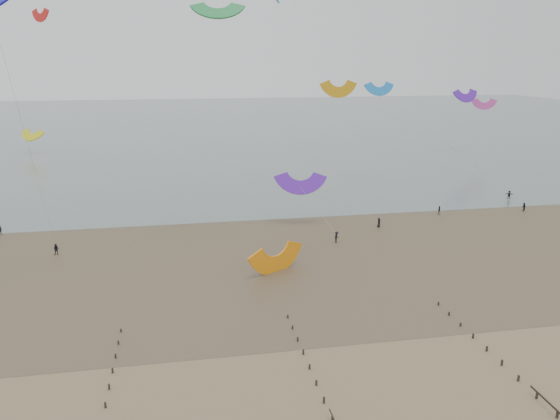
{
  "coord_description": "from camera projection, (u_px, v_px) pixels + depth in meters",
  "views": [
    {
      "loc": [
        -6.75,
        -42.22,
        28.04
      ],
      "look_at": [
        6.03,
        28.0,
        8.0
      ],
      "focal_mm": 35.0,
      "sensor_mm": 36.0,
      "label": 1
    }
  ],
  "objects": [
    {
      "name": "kitesurfers",
      "position": [
        393.0,
        218.0,
        95.88
      ],
      "size": [
        85.82,
        21.36,
        1.76
      ],
      "color": "black",
      "rests_on": "ground"
    },
    {
      "name": "grounded_kite",
      "position": [
        277.0,
        271.0,
        74.01
      ],
      "size": [
        9.7,
        9.1,
        4.24
      ],
      "primitive_type": null,
      "rotation": [
        1.54,
        0.0,
        0.53
      ],
      "color": "orange",
      "rests_on": "ground"
    },
    {
      "name": "sea_and_shore",
      "position": [
        205.0,
        254.0,
        80.62
      ],
      "size": [
        500.0,
        665.0,
        0.03
      ],
      "color": "#475654",
      "rests_on": "ground"
    },
    {
      "name": "kitesurfer_lead",
      "position": [
        0.0,
        229.0,
        89.28
      ],
      "size": [
        0.81,
        0.69,
        1.88
      ],
      "primitive_type": "imported",
      "rotation": [
        0.0,
        0.0,
        2.72
      ],
      "color": "black",
      "rests_on": "ground"
    },
    {
      "name": "ground",
      "position": [
        270.0,
        382.0,
        48.74
      ],
      "size": [
        500.0,
        500.0,
        0.0
      ],
      "primitive_type": "plane",
      "color": "brown",
      "rests_on": "ground"
    },
    {
      "name": "kites_airborne",
      "position": [
        181.0,
        85.0,
        129.05
      ],
      "size": [
        252.99,
        130.51,
        41.3
      ],
      "color": "teal",
      "rests_on": "ground"
    }
  ]
}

